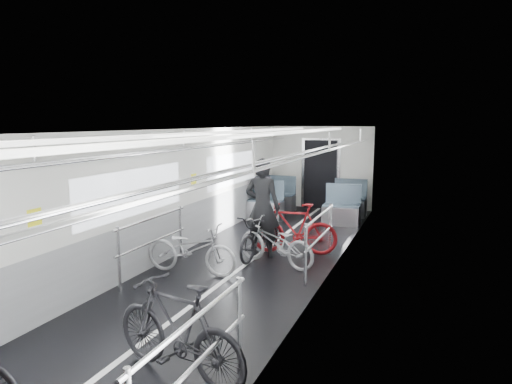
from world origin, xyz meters
TOP-DOWN VIEW (x-y plane):
  - car_shell at (0.00, 1.78)m, footprint 3.02×14.01m
  - bike_left_far at (-0.66, 0.41)m, footprint 1.64×0.63m
  - bike_right_near at (0.76, -2.41)m, footprint 1.75×0.85m
  - bike_right_mid at (0.51, 1.33)m, footprint 1.68×1.00m
  - bike_right_far at (0.62, 2.15)m, footprint 1.71×0.71m
  - bike_aisle at (0.09, 1.72)m, footprint 0.70×1.61m
  - person_standing at (0.09, 1.82)m, footprint 0.69×0.45m
  - person_seated at (-1.11, 5.02)m, footprint 0.76×0.60m

SIDE VIEW (x-z plane):
  - bike_aisle at x=0.09m, z-range 0.00..0.82m
  - bike_right_mid at x=0.51m, z-range 0.00..0.83m
  - bike_left_far at x=-0.66m, z-range 0.00..0.85m
  - bike_right_far at x=0.62m, z-range 0.00..1.00m
  - bike_right_near at x=0.76m, z-range 0.00..1.01m
  - person_seated at x=-1.11m, z-range 0.00..1.52m
  - person_standing at x=0.09m, z-range 0.00..1.87m
  - car_shell at x=0.00m, z-range -0.08..2.33m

